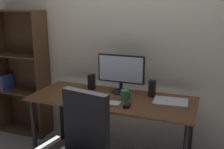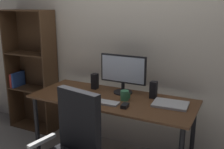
{
  "view_description": "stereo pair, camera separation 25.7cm",
  "coord_description": "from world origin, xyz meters",
  "px_view_note": "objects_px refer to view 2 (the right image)",
  "views": [
    {
      "loc": [
        0.89,
        -2.36,
        1.67
      ],
      "look_at": [
        0.02,
        -0.04,
        0.99
      ],
      "focal_mm": 42.93,
      "sensor_mm": 36.0,
      "label": 1
    },
    {
      "loc": [
        1.13,
        -2.26,
        1.67
      ],
      "look_at": [
        0.02,
        -0.04,
        0.99
      ],
      "focal_mm": 42.93,
      "sensor_mm": 36.0,
      "label": 2
    }
  ],
  "objects_px": {
    "desk": "(112,106)",
    "bookshelf": "(33,72)",
    "monitor": "(123,72)",
    "keyboard": "(104,102)",
    "speaker_left": "(95,81)",
    "mouse": "(125,106)",
    "coffee_mug": "(125,95)",
    "speaker_right": "(153,90)",
    "laptop": "(170,104)"
  },
  "relations": [
    {
      "from": "desk",
      "to": "bookshelf",
      "type": "xyz_separation_m",
      "value": [
        -1.35,
        0.34,
        0.13
      ]
    },
    {
      "from": "monitor",
      "to": "bookshelf",
      "type": "relative_size",
      "value": 0.32
    },
    {
      "from": "keyboard",
      "to": "bookshelf",
      "type": "bearing_deg",
      "value": 157.35
    },
    {
      "from": "speaker_left",
      "to": "bookshelf",
      "type": "height_order",
      "value": "bookshelf"
    },
    {
      "from": "keyboard",
      "to": "mouse",
      "type": "xyz_separation_m",
      "value": [
        0.22,
        -0.01,
        0.01
      ]
    },
    {
      "from": "desk",
      "to": "mouse",
      "type": "bearing_deg",
      "value": -38.62
    },
    {
      "from": "mouse",
      "to": "desk",
      "type": "bearing_deg",
      "value": 137.28
    },
    {
      "from": "coffee_mug",
      "to": "bookshelf",
      "type": "relative_size",
      "value": 0.06
    },
    {
      "from": "coffee_mug",
      "to": "bookshelf",
      "type": "xyz_separation_m",
      "value": [
        -1.48,
        0.33,
        -0.01
      ]
    },
    {
      "from": "speaker_left",
      "to": "speaker_right",
      "type": "xyz_separation_m",
      "value": [
        0.67,
        0.0,
        0.0
      ]
    },
    {
      "from": "desk",
      "to": "laptop",
      "type": "height_order",
      "value": "laptop"
    },
    {
      "from": "keyboard",
      "to": "speaker_left",
      "type": "bearing_deg",
      "value": 128.6
    },
    {
      "from": "keyboard",
      "to": "speaker_left",
      "type": "relative_size",
      "value": 1.71
    },
    {
      "from": "desk",
      "to": "coffee_mug",
      "type": "distance_m",
      "value": 0.19
    },
    {
      "from": "coffee_mug",
      "to": "speaker_left",
      "type": "height_order",
      "value": "speaker_left"
    },
    {
      "from": "coffee_mug",
      "to": "speaker_left",
      "type": "relative_size",
      "value": 0.58
    },
    {
      "from": "keyboard",
      "to": "speaker_left",
      "type": "distance_m",
      "value": 0.46
    },
    {
      "from": "desk",
      "to": "monitor",
      "type": "height_order",
      "value": "monitor"
    },
    {
      "from": "coffee_mug",
      "to": "speaker_right",
      "type": "height_order",
      "value": "speaker_right"
    },
    {
      "from": "monitor",
      "to": "speaker_left",
      "type": "relative_size",
      "value": 2.95
    },
    {
      "from": "laptop",
      "to": "speaker_left",
      "type": "bearing_deg",
      "value": 168.63
    },
    {
      "from": "laptop",
      "to": "bookshelf",
      "type": "height_order",
      "value": "bookshelf"
    },
    {
      "from": "keyboard",
      "to": "bookshelf",
      "type": "relative_size",
      "value": 0.18
    },
    {
      "from": "desk",
      "to": "speaker_left",
      "type": "xyz_separation_m",
      "value": [
        -0.31,
        0.19,
        0.17
      ]
    },
    {
      "from": "desk",
      "to": "speaker_right",
      "type": "xyz_separation_m",
      "value": [
        0.37,
        0.19,
        0.17
      ]
    },
    {
      "from": "speaker_right",
      "to": "bookshelf",
      "type": "distance_m",
      "value": 1.72
    },
    {
      "from": "keyboard",
      "to": "coffee_mug",
      "type": "height_order",
      "value": "coffee_mug"
    },
    {
      "from": "bookshelf",
      "to": "monitor",
      "type": "bearing_deg",
      "value": -5.89
    },
    {
      "from": "monitor",
      "to": "mouse",
      "type": "distance_m",
      "value": 0.46
    },
    {
      "from": "coffee_mug",
      "to": "mouse",
      "type": "bearing_deg",
      "value": -65.84
    },
    {
      "from": "keyboard",
      "to": "laptop",
      "type": "xyz_separation_m",
      "value": [
        0.58,
        0.23,
        0.0
      ]
    },
    {
      "from": "monitor",
      "to": "keyboard",
      "type": "height_order",
      "value": "monitor"
    },
    {
      "from": "monitor",
      "to": "laptop",
      "type": "height_order",
      "value": "monitor"
    },
    {
      "from": "monitor",
      "to": "coffee_mug",
      "type": "distance_m",
      "value": 0.29
    },
    {
      "from": "coffee_mug",
      "to": "laptop",
      "type": "relative_size",
      "value": 0.31
    },
    {
      "from": "bookshelf",
      "to": "coffee_mug",
      "type": "bearing_deg",
      "value": -12.66
    },
    {
      "from": "mouse",
      "to": "keyboard",
      "type": "bearing_deg",
      "value": 173.25
    },
    {
      "from": "desk",
      "to": "keyboard",
      "type": "relative_size",
      "value": 5.69
    },
    {
      "from": "coffee_mug",
      "to": "speaker_left",
      "type": "bearing_deg",
      "value": 157.54
    },
    {
      "from": "monitor",
      "to": "bookshelf",
      "type": "height_order",
      "value": "bookshelf"
    },
    {
      "from": "keyboard",
      "to": "mouse",
      "type": "height_order",
      "value": "mouse"
    },
    {
      "from": "speaker_right",
      "to": "desk",
      "type": "bearing_deg",
      "value": -153.1
    },
    {
      "from": "mouse",
      "to": "coffee_mug",
      "type": "relative_size",
      "value": 0.98
    },
    {
      "from": "laptop",
      "to": "desk",
      "type": "bearing_deg",
      "value": -177.09
    },
    {
      "from": "speaker_left",
      "to": "speaker_right",
      "type": "distance_m",
      "value": 0.67
    },
    {
      "from": "keyboard",
      "to": "bookshelf",
      "type": "height_order",
      "value": "bookshelf"
    },
    {
      "from": "keyboard",
      "to": "coffee_mug",
      "type": "xyz_separation_m",
      "value": [
        0.14,
        0.16,
        0.04
      ]
    },
    {
      "from": "coffee_mug",
      "to": "laptop",
      "type": "bearing_deg",
      "value": 8.24
    },
    {
      "from": "bookshelf",
      "to": "speaker_right",
      "type": "bearing_deg",
      "value": -5.0
    },
    {
      "from": "mouse",
      "to": "coffee_mug",
      "type": "distance_m",
      "value": 0.19
    }
  ]
}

